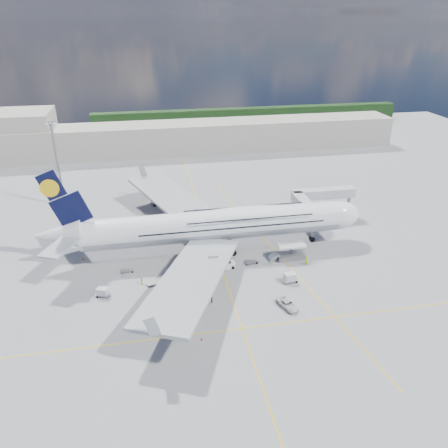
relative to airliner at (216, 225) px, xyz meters
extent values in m
plane|color=gray|center=(-0.26, -10.00, -6.87)|extent=(300.00, 300.00, 0.00)
cube|color=#E6B30C|center=(-0.26, -10.00, -6.86)|extent=(0.25, 220.00, 0.01)
cube|color=#E6B30C|center=(-0.26, -30.00, -6.86)|extent=(120.00, 0.25, 0.01)
cube|color=#E6B30C|center=(13.74, 0.00, -6.86)|extent=(14.16, 99.06, 0.01)
cylinder|color=white|center=(-0.26, 0.00, -0.07)|extent=(62.00, 7.20, 7.20)
cylinder|color=#9EA0A5|center=(-0.26, 0.00, -0.22)|extent=(60.76, 7.13, 7.13)
ellipsoid|color=white|center=(7.74, 0.00, 1.91)|extent=(36.00, 6.84, 3.76)
ellipsoid|color=white|center=(30.74, 0.00, -0.07)|extent=(11.52, 7.20, 7.20)
ellipsoid|color=black|center=(33.98, 0.00, 0.53)|extent=(3.84, 4.16, 1.44)
cone|color=white|center=(-35.76, 0.00, 0.73)|extent=(10.00, 6.84, 6.84)
cube|color=black|center=(-33.76, 0.00, 9.53)|extent=(11.02, 0.46, 14.61)
cylinder|color=yellow|center=(-35.86, 0.00, 12.03)|extent=(4.00, 0.60, 4.00)
cube|color=#999EA3|center=(-8.26, 20.00, -1.27)|extent=(25.49, 39.15, 3.35)
cube|color=#999EA3|center=(-8.26, -20.00, -1.27)|extent=(25.49, 39.15, 3.35)
cylinder|color=#B7BABF|center=(-3.26, 12.50, -3.67)|extent=(5.20, 3.50, 3.50)
cylinder|color=#B7BABF|center=(-7.76, 23.00, -3.67)|extent=(5.20, 3.50, 3.50)
cylinder|color=#B7BABF|center=(-3.26, -12.50, -3.67)|extent=(5.20, 3.50, 3.50)
cylinder|color=#B7BABF|center=(-7.76, -23.00, -3.67)|extent=(5.20, 3.50, 3.50)
cylinder|color=gray|center=(24.74, 0.00, -4.67)|extent=(0.44, 0.44, 3.80)
cylinder|color=black|center=(24.74, 0.00, -6.22)|extent=(1.30, 0.90, 1.30)
cylinder|color=gray|center=(-0.26, 0.00, -4.67)|extent=(0.56, 0.56, 3.80)
cylinder|color=black|center=(-0.26, 3.20, -6.12)|extent=(1.50, 0.90, 1.50)
cube|color=#B7B7BC|center=(24.74, 8.60, 0.23)|extent=(3.00, 10.00, 2.60)
cube|color=#B7B7BC|center=(32.74, 13.60, 0.23)|extent=(18.00, 3.00, 2.60)
cylinder|color=gray|center=(26.74, 11.60, -3.32)|extent=(0.80, 0.80, 7.10)
cylinder|color=black|center=(26.74, 11.60, -6.42)|extent=(0.90, 0.80, 0.90)
cylinder|color=gray|center=(40.74, 13.60, -3.32)|extent=(1.00, 1.00, 7.10)
cube|color=gray|center=(40.74, 13.60, -6.47)|extent=(2.00, 2.00, 0.80)
cylinder|color=#B7B7BC|center=(24.74, 4.80, 0.23)|extent=(3.60, 3.60, 2.80)
cube|color=silver|center=(16.74, -7.10, -3.37)|extent=(6.50, 3.20, 0.35)
cube|color=gray|center=(16.74, -7.10, -6.32)|extent=(6.50, 3.20, 1.10)
cube|color=gray|center=(16.74, -7.10, -4.82)|extent=(0.22, 1.99, 3.00)
cylinder|color=black|center=(14.14, -8.30, -6.52)|extent=(0.70, 0.30, 0.70)
cube|color=silver|center=(12.54, -7.10, -5.87)|extent=(2.16, 2.60, 1.60)
cylinder|color=gray|center=(-40.26, 35.00, 5.63)|extent=(0.70, 0.70, 25.00)
cube|color=gray|center=(-40.26, 35.00, 18.33)|extent=(3.00, 0.40, 0.60)
cube|color=#B2AD9E|center=(-0.26, 85.00, -0.87)|extent=(180.00, 16.00, 12.00)
cube|color=#B2AD9E|center=(-70.26, 90.00, 2.13)|extent=(40.00, 22.00, 18.00)
cube|color=#193814|center=(39.74, 130.00, -2.87)|extent=(160.00, 6.00, 8.00)
cube|color=gray|center=(-26.14, -14.73, -6.52)|extent=(3.34, 2.50, 0.18)
cylinder|color=black|center=(-27.33, -15.32, -6.65)|extent=(0.44, 0.18, 0.44)
cylinder|color=black|center=(-24.95, -14.13, -6.65)|extent=(0.44, 0.18, 0.44)
cube|color=silver|center=(-26.14, -14.73, -5.73)|extent=(2.56, 2.14, 1.49)
cube|color=gray|center=(-15.65, -12.35, -6.52)|extent=(3.23, 2.07, 0.18)
cylinder|color=black|center=(-16.86, -12.95, -6.65)|extent=(0.44, 0.18, 0.44)
cylinder|color=black|center=(-14.45, -11.75, -6.65)|extent=(0.44, 0.18, 0.44)
cube|color=gray|center=(-14.53, -11.63, -6.54)|extent=(2.88, 1.64, 0.17)
cylinder|color=black|center=(-15.65, -12.19, -6.66)|extent=(0.41, 0.17, 0.41)
cylinder|color=black|center=(-13.41, -11.07, -6.66)|extent=(0.41, 0.17, 0.41)
cube|color=gray|center=(-21.34, -6.29, -6.55)|extent=(2.96, 1.94, 0.16)
cylinder|color=black|center=(-22.43, -6.84, -6.67)|extent=(0.40, 0.16, 0.40)
cylinder|color=black|center=(-20.24, -5.74, -6.67)|extent=(0.40, 0.16, 0.40)
cube|color=gray|center=(13.28, -16.85, -6.48)|extent=(3.53, 2.22, 0.20)
cylinder|color=black|center=(11.95, -17.51, -6.62)|extent=(0.49, 0.20, 0.49)
cylinder|color=black|center=(14.61, -16.19, -6.62)|extent=(0.49, 0.20, 0.49)
cube|color=silver|center=(13.28, -16.85, -5.60)|extent=(2.64, 1.99, 1.66)
cube|color=gray|center=(6.97, -7.72, -6.52)|extent=(3.37, 2.49, 0.18)
cylinder|color=black|center=(5.77, -8.32, -6.65)|extent=(0.44, 0.18, 0.44)
cylinder|color=black|center=(8.18, -7.11, -6.65)|extent=(0.44, 0.18, 0.44)
cube|color=white|center=(1.17, -8.87, -6.07)|extent=(3.40, 2.05, 1.48)
cube|color=black|center=(1.17, -8.87, -5.17)|extent=(1.37, 1.55, 0.57)
cylinder|color=black|center=(0.03, -9.49, -6.50)|extent=(0.73, 0.28, 0.73)
cylinder|color=black|center=(2.30, -8.25, -6.50)|extent=(0.73, 0.28, 0.73)
cube|color=gray|center=(-1.08, 17.11, -5.85)|extent=(6.70, 2.67, 2.04)
cube|color=white|center=(-1.80, 17.11, -3.91)|extent=(4.97, 2.71, 2.24)
cube|color=white|center=(1.46, 17.11, -4.93)|extent=(1.91, 2.40, 1.63)
cube|color=black|center=(2.18, 17.11, -4.73)|extent=(0.22, 2.04, 0.92)
cylinder|color=black|center=(1.16, 15.94, -6.31)|extent=(1.12, 0.36, 1.12)
cylinder|color=black|center=(-3.32, 18.28, -6.31)|extent=(1.12, 0.36, 1.12)
cube|color=red|center=(-1.80, 17.11, -4.63)|extent=(5.03, 2.77, 0.51)
cube|color=gray|center=(-11.00, 30.83, -5.75)|extent=(7.26, 2.70, 2.23)
cube|color=white|center=(-11.78, 30.83, -3.63)|extent=(5.36, 2.80, 2.45)
cube|color=white|center=(-8.21, 30.83, -4.75)|extent=(2.02, 2.57, 1.79)
cube|color=black|center=(-7.42, 30.83, -4.53)|extent=(0.17, 2.23, 1.00)
cylinder|color=black|center=(-8.54, 29.55, -6.25)|extent=(1.23, 0.39, 1.23)
cylinder|color=black|center=(-13.45, 32.11, -6.25)|extent=(1.23, 0.39, 1.23)
imported|color=silver|center=(9.96, -25.44, -6.14)|extent=(4.06, 5.76, 1.46)
imported|color=#CBDC17|center=(31.72, 4.51, -6.02)|extent=(0.68, 0.51, 1.70)
imported|color=#BFFF1A|center=(13.51, -16.51, -6.03)|extent=(1.02, 1.03, 1.68)
imported|color=#DDFF1A|center=(-18.18, -11.77, -5.98)|extent=(0.61, 1.11, 1.79)
imported|color=#CFE718|center=(19.44, -10.39, -5.92)|extent=(1.05, 1.10, 1.90)
imported|color=#CCF619|center=(-9.49, -27.90, -5.95)|extent=(1.35, 1.07, 1.83)
cone|color=red|center=(37.75, 5.86, -6.57)|extent=(0.47, 0.47, 0.60)
cube|color=red|center=(37.75, 5.86, -6.85)|extent=(0.41, 0.41, 0.03)
cone|color=red|center=(-0.55, 13.38, -6.57)|extent=(0.47, 0.47, 0.60)
cube|color=red|center=(-0.55, 13.38, -6.85)|extent=(0.41, 0.41, 0.03)
cone|color=red|center=(-5.66, 19.92, -6.62)|extent=(0.38, 0.38, 0.49)
cube|color=red|center=(-5.66, 19.92, -6.86)|extent=(0.33, 0.33, 0.03)
cone|color=red|center=(-4.45, -10.74, -6.60)|extent=(0.42, 0.42, 0.54)
cube|color=red|center=(-4.45, -10.74, -6.85)|extent=(0.36, 0.36, 0.03)
cone|color=red|center=(-8.05, -31.74, -6.58)|extent=(0.45, 0.45, 0.58)
cube|color=red|center=(-8.05, -31.74, -6.85)|extent=(0.39, 0.39, 0.03)
cone|color=red|center=(-31.60, 1.05, -6.55)|extent=(0.49, 0.49, 0.63)
cube|color=red|center=(-31.60, 1.05, -6.85)|extent=(0.43, 0.43, 0.03)
camera|label=1|loc=(-15.36, -92.30, 45.83)|focal=35.00mm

